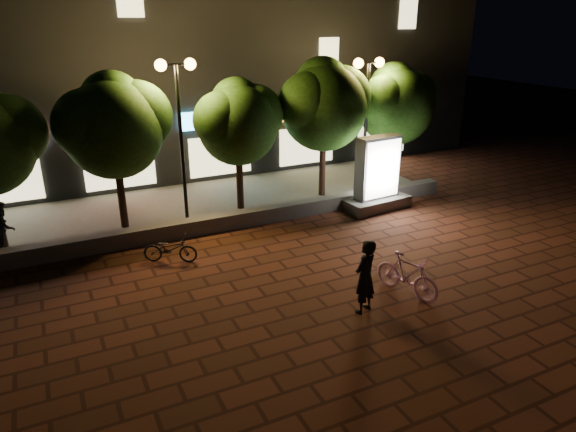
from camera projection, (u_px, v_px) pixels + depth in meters
ground at (296, 277)px, 13.60m from camera, size 80.00×80.00×0.00m
retaining_wall at (242, 219)px, 16.86m from camera, size 16.00×0.45×0.50m
sidewalk at (218, 201)px, 19.03m from camera, size 16.00×5.00×0.08m
building_block at (165, 51)px, 22.67m from camera, size 28.00×8.12×11.30m
tree_left at (114, 123)px, 15.52m from camera, size 3.60×3.00×4.89m
tree_mid at (238, 119)px, 17.23m from camera, size 3.24×2.70×4.50m
tree_right at (324, 102)px, 18.44m from camera, size 3.72×3.10×5.07m
tree_far_right at (397, 101)px, 19.81m from camera, size 3.48×2.90×4.76m
street_lamp_left at (178, 100)px, 15.88m from camera, size 1.26×0.36×5.18m
street_lamp_right at (367, 91)px, 18.77m from camera, size 1.26×0.36×4.98m
ad_kiosk at (377, 180)px, 18.15m from camera, size 2.51×1.42×2.61m
scooter_pink at (407, 275)px, 12.61m from camera, size 1.03×1.82×1.05m
rider at (365, 277)px, 11.74m from camera, size 0.78×0.66×1.80m
scooter_parked at (170, 249)px, 14.33m from camera, size 1.58×1.17×0.79m
pedestrian at (4, 227)px, 14.63m from camera, size 0.62×0.78×1.54m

